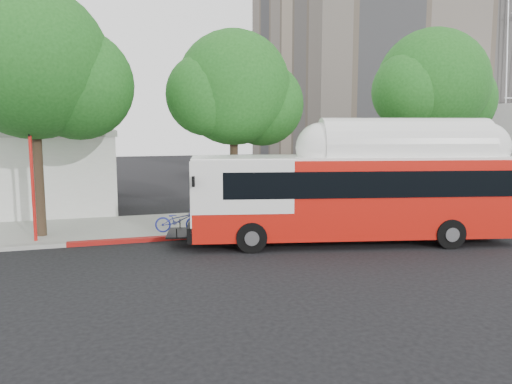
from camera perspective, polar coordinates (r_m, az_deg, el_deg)
ground at (r=17.41m, az=5.69°, el=-7.35°), size 120.00×120.00×0.00m
sidewalk at (r=23.37m, az=-0.42°, el=-3.26°), size 60.00×5.00×0.15m
curb_strip at (r=20.94m, az=1.60°, el=-4.54°), size 60.00×0.30×0.15m
red_curb_segment at (r=20.22m, az=-6.52°, el=-5.02°), size 10.00×0.32×0.16m
street_tree_left at (r=21.29m, az=-22.84°, el=12.75°), size 6.67×5.80×9.74m
street_tree_mid at (r=22.42m, az=-1.59°, el=11.25°), size 5.75×5.00×8.62m
street_tree_right at (r=26.72m, az=20.18°, el=10.95°), size 6.21×5.40×9.18m
transit_bus at (r=19.36m, az=11.07°, el=-0.53°), size 13.12×5.05×3.82m
signal_pole at (r=20.41m, az=-24.16°, el=0.60°), size 0.12×0.41×4.34m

